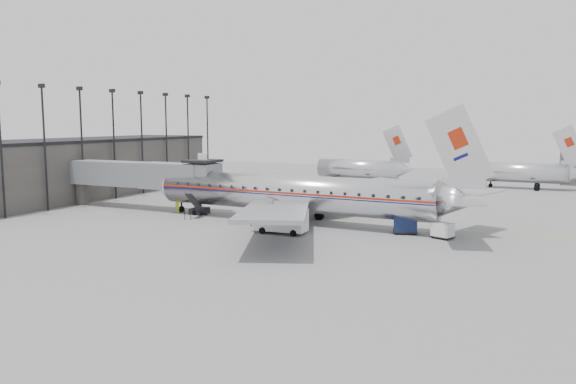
# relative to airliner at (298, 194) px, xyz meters

# --- Properties ---
(ground) EXTENTS (160.00, 160.00, 0.00)m
(ground) POSITION_rel_airliner_xyz_m (-3.58, -2.96, -3.14)
(ground) COLOR slate
(ground) RESTS_ON ground
(terminal) EXTENTS (12.00, 46.00, 8.00)m
(terminal) POSITION_rel_airliner_xyz_m (-37.58, 7.04, 0.86)
(terminal) COLOR #3D3B37
(terminal) RESTS_ON ground
(apron_line) EXTENTS (60.00, 0.15, 0.01)m
(apron_line) POSITION_rel_airliner_xyz_m (-0.58, 3.04, -3.14)
(apron_line) COLOR gold
(apron_line) RESTS_ON ground
(jet_bridge) EXTENTS (21.00, 6.20, 7.10)m
(jet_bridge) POSITION_rel_airliner_xyz_m (-20.24, 0.70, 1.04)
(jet_bridge) COLOR #5B5D5F
(jet_bridge) RESTS_ON ground
(floodlight_masts) EXTENTS (0.90, 42.25, 15.25)m
(floodlight_masts) POSITION_rel_airliner_xyz_m (-31.08, 10.04, 5.22)
(floodlight_masts) COLOR black
(floodlight_masts) RESTS_ON ground
(distant_aircraft_near) EXTENTS (16.39, 3.20, 10.26)m
(distant_aircraft_near) POSITION_rel_airliner_xyz_m (-5.38, 39.04, -0.41)
(distant_aircraft_near) COLOR silver
(distant_aircraft_near) RESTS_ON ground
(distant_aircraft_mid) EXTENTS (16.39, 3.20, 10.26)m
(distant_aircraft_mid) POSITION_rel_airliner_xyz_m (20.62, 43.04, -0.41)
(distant_aircraft_mid) COLOR silver
(distant_aircraft_mid) RESTS_ON ground
(airliner) EXTENTS (39.52, 36.57, 12.49)m
(airliner) POSITION_rel_airliner_xyz_m (0.00, 0.00, 0.00)
(airliner) COLOR silver
(airliner) RESTS_ON ground
(service_van) EXTENTS (5.25, 2.21, 2.44)m
(service_van) POSITION_rel_airliner_xyz_m (0.79, -5.86, -1.86)
(service_van) COLOR silver
(service_van) RESTS_ON ground
(baggage_cart_navy) EXTENTS (2.67, 2.28, 1.80)m
(baggage_cart_navy) POSITION_rel_airliner_xyz_m (11.79, -0.96, -2.18)
(baggage_cart_navy) COLOR #0E1839
(baggage_cart_navy) RESTS_ON ground
(baggage_cart_white) EXTENTS (2.26, 2.01, 1.47)m
(baggage_cart_white) POSITION_rel_airliner_xyz_m (15.47, -1.80, -2.36)
(baggage_cart_white) COLOR silver
(baggage_cart_white) RESTS_ON ground
(ramp_worker) EXTENTS (0.72, 0.50, 1.87)m
(ramp_worker) POSITION_rel_airliner_xyz_m (-15.58, 0.04, -2.21)
(ramp_worker) COLOR #B7C417
(ramp_worker) RESTS_ON ground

